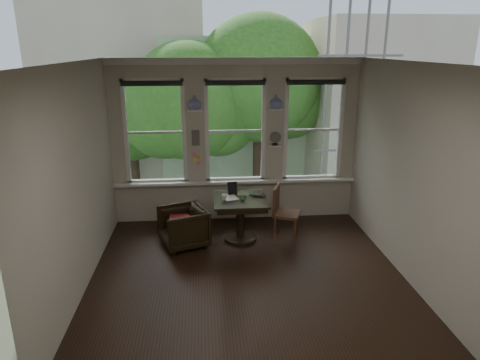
{
  "coord_description": "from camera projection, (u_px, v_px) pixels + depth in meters",
  "views": [
    {
      "loc": [
        -0.59,
        -5.48,
        3.2
      ],
      "look_at": [
        -0.03,
        0.9,
        1.18
      ],
      "focal_mm": 32.0,
      "sensor_mm": 36.0,
      "label": 1
    }
  ],
  "objects": [
    {
      "name": "wall_front",
      "position": [
        276.0,
        255.0,
        3.62
      ],
      "size": [
        4.5,
        0.0,
        4.5
      ],
      "primitive_type": "plane",
      "rotation": [
        -1.57,
        0.0,
        0.0
      ],
      "color": "#BAB39F",
      "rests_on": "ground"
    },
    {
      "name": "side_chair_right",
      "position": [
        287.0,
        213.0,
        7.29
      ],
      "size": [
        0.54,
        0.54,
        0.92
      ],
      "primitive_type": null,
      "rotation": [
        0.0,
        0.0,
        1.21
      ],
      "color": "#4A291A",
      "rests_on": "ground"
    },
    {
      "name": "sticky_notes",
      "position": [
        196.0,
        156.0,
        7.85
      ],
      "size": [
        0.16,
        0.01,
        0.24
      ],
      "primitive_type": null,
      "color": "pink",
      "rests_on": "ground"
    },
    {
      "name": "drinking_glass",
      "position": [
        242.0,
        198.0,
        7.03
      ],
      "size": [
        0.13,
        0.13,
        0.09
      ],
      "primitive_type": "imported",
      "rotation": [
        0.0,
        0.0,
        0.13
      ],
      "color": "white",
      "rests_on": "table"
    },
    {
      "name": "wall_back",
      "position": [
        235.0,
        142.0,
        7.9
      ],
      "size": [
        4.5,
        0.0,
        4.5
      ],
      "primitive_type": "plane",
      "rotation": [
        1.57,
        0.0,
        0.0
      ],
      "color": "#BAB39F",
      "rests_on": "ground"
    },
    {
      "name": "tablet",
      "position": [
        232.0,
        188.0,
        7.32
      ],
      "size": [
        0.17,
        0.1,
        0.22
      ],
      "primitive_type": "cube",
      "rotation": [
        -0.26,
        0.0,
        0.18
      ],
      "color": "black",
      "rests_on": "table"
    },
    {
      "name": "shelf_left",
      "position": [
        195.0,
        110.0,
        7.56
      ],
      "size": [
        0.26,
        0.16,
        0.03
      ],
      "primitive_type": "cube",
      "color": "white",
      "rests_on": "ground"
    },
    {
      "name": "vase_right",
      "position": [
        276.0,
        101.0,
        7.64
      ],
      "size": [
        0.24,
        0.24,
        0.25
      ],
      "primitive_type": "imported",
      "color": "silver",
      "rests_on": "shelf_right"
    },
    {
      "name": "ground",
      "position": [
        248.0,
        276.0,
        6.21
      ],
      "size": [
        4.5,
        4.5,
        0.0
      ],
      "primitive_type": "plane",
      "color": "black",
      "rests_on": "ground"
    },
    {
      "name": "desk_fan",
      "position": [
        275.0,
        141.0,
        7.84
      ],
      "size": [
        0.2,
        0.2,
        0.24
      ],
      "primitive_type": null,
      "color": "#59544F",
      "rests_on": "ground"
    },
    {
      "name": "ceiling",
      "position": [
        249.0,
        62.0,
        5.31
      ],
      "size": [
        4.5,
        4.5,
        0.0
      ],
      "primitive_type": "plane",
      "rotation": [
        3.14,
        0.0,
        0.0
      ],
      "color": "silver",
      "rests_on": "ground"
    },
    {
      "name": "table",
      "position": [
        240.0,
        219.0,
        7.26
      ],
      "size": [
        0.9,
        0.9,
        0.75
      ],
      "primitive_type": null,
      "color": "black",
      "rests_on": "ground"
    },
    {
      "name": "wall_left",
      "position": [
        77.0,
        182.0,
        5.57
      ],
      "size": [
        0.0,
        4.5,
        4.5
      ],
      "primitive_type": "plane",
      "rotation": [
        1.57,
        0.0,
        1.57
      ],
      "color": "#BAB39F",
      "rests_on": "ground"
    },
    {
      "name": "shelf_right",
      "position": [
        276.0,
        109.0,
        7.68
      ],
      "size": [
        0.26,
        0.16,
        0.03
      ],
      "primitive_type": "cube",
      "color": "white",
      "rests_on": "ground"
    },
    {
      "name": "armchair_left",
      "position": [
        183.0,
        227.0,
        7.06
      ],
      "size": [
        0.93,
        0.91,
        0.66
      ],
      "primitive_type": "imported",
      "rotation": [
        0.0,
        0.0,
        -1.23
      ],
      "color": "black",
      "rests_on": "ground"
    },
    {
      "name": "intercom",
      "position": [
        196.0,
        138.0,
        7.74
      ],
      "size": [
        0.14,
        0.06,
        0.28
      ],
      "primitive_type": "cube",
      "color": "#59544F",
      "rests_on": "ground"
    },
    {
      "name": "papers",
      "position": [
        230.0,
        197.0,
        7.2
      ],
      "size": [
        0.29,
        0.34,
        0.0
      ],
      "primitive_type": "cube",
      "rotation": [
        0.0,
        0.0,
        0.25
      ],
      "color": "silver",
      "rests_on": "table"
    },
    {
      "name": "window_left",
      "position": [
        155.0,
        132.0,
        7.72
      ],
      "size": [
        1.1,
        0.12,
        1.9
      ],
      "primitive_type": null,
      "color": "white",
      "rests_on": "ground"
    },
    {
      "name": "cushion_red",
      "position": [
        183.0,
        220.0,
        7.02
      ],
      "size": [
        0.45,
        0.45,
        0.06
      ],
      "primitive_type": "cube",
      "color": "maroon",
      "rests_on": "armchair_left"
    },
    {
      "name": "wall_right",
      "position": [
        409.0,
        173.0,
        5.95
      ],
      "size": [
        0.0,
        4.5,
        4.5
      ],
      "primitive_type": "plane",
      "rotation": [
        1.57,
        0.0,
        -1.57
      ],
      "color": "#BAB39F",
      "rests_on": "ground"
    },
    {
      "name": "laptop",
      "position": [
        257.0,
        196.0,
        7.24
      ],
      "size": [
        0.36,
        0.32,
        0.02
      ],
      "primitive_type": "imported",
      "rotation": [
        0.0,
        0.0,
        -0.51
      ],
      "color": "black",
      "rests_on": "table"
    },
    {
      "name": "window_center",
      "position": [
        235.0,
        131.0,
        7.84
      ],
      "size": [
        1.1,
        0.12,
        1.9
      ],
      "primitive_type": null,
      "color": "white",
      "rests_on": "ground"
    },
    {
      "name": "window_right",
      "position": [
        313.0,
        130.0,
        7.96
      ],
      "size": [
        1.1,
        0.12,
        1.9
      ],
      "primitive_type": null,
      "color": "white",
      "rests_on": "ground"
    },
    {
      "name": "mug",
      "position": [
        224.0,
        197.0,
        7.07
      ],
      "size": [
        0.13,
        0.13,
        0.09
      ],
      "primitive_type": "imported",
      "rotation": [
        0.0,
        0.0,
        0.34
      ],
      "color": "white",
      "rests_on": "table"
    },
    {
      "name": "vase_left",
      "position": [
        195.0,
        102.0,
        7.52
      ],
      "size": [
        0.24,
        0.24,
        0.25
      ],
      "primitive_type": "imported",
      "color": "silver",
      "rests_on": "shelf_left"
    }
  ]
}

